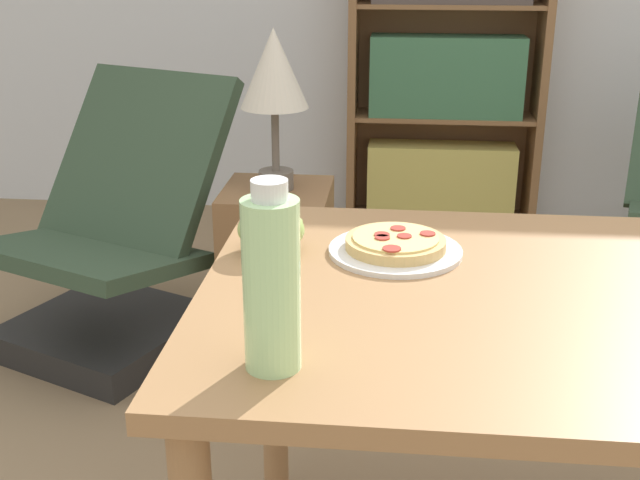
# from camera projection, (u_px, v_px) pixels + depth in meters

# --- Properties ---
(dining_table) EXTENTS (1.16, 0.84, 0.75)m
(dining_table) POSITION_uv_depth(u_px,v_px,m) (536.00, 349.00, 1.38)
(dining_table) COLOR #A37549
(dining_table) RESTS_ON ground_plane
(pizza_on_plate) EXTENTS (0.25, 0.25, 0.04)m
(pizza_on_plate) POSITION_uv_depth(u_px,v_px,m) (395.00, 246.00, 1.51)
(pizza_on_plate) COLOR white
(pizza_on_plate) RESTS_ON dining_table
(grape_bunch) EXTENTS (0.13, 0.11, 0.09)m
(grape_bunch) POSITION_uv_depth(u_px,v_px,m) (271.00, 230.00, 1.51)
(grape_bunch) COLOR #A8CC66
(grape_bunch) RESTS_ON dining_table
(drink_bottle) EXTENTS (0.08, 0.08, 0.27)m
(drink_bottle) POSITION_uv_depth(u_px,v_px,m) (272.00, 282.00, 1.07)
(drink_bottle) COLOR #B7EAA3
(drink_bottle) RESTS_ON dining_table
(lounge_chair_near) EXTENTS (0.83, 0.94, 0.88)m
(lounge_chair_near) POSITION_uv_depth(u_px,v_px,m) (113.00, 263.00, 2.67)
(lounge_chair_near) COLOR black
(lounge_chair_near) RESTS_ON ground_plane
(bookshelf) EXTENTS (0.89, 0.27, 1.54)m
(bookshelf) POSITION_uv_depth(u_px,v_px,m) (446.00, 72.00, 3.66)
(bookshelf) COLOR brown
(bookshelf) RESTS_ON ground_plane
(side_table) EXTENTS (0.34, 0.34, 0.56)m
(side_table) POSITION_uv_depth(u_px,v_px,m) (278.00, 270.00, 2.64)
(side_table) COLOR brown
(side_table) RESTS_ON ground_plane
(table_lamp) EXTENTS (0.21, 0.21, 0.50)m
(table_lamp) POSITION_uv_depth(u_px,v_px,m) (274.00, 76.00, 2.42)
(table_lamp) COLOR #665B51
(table_lamp) RESTS_ON side_table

